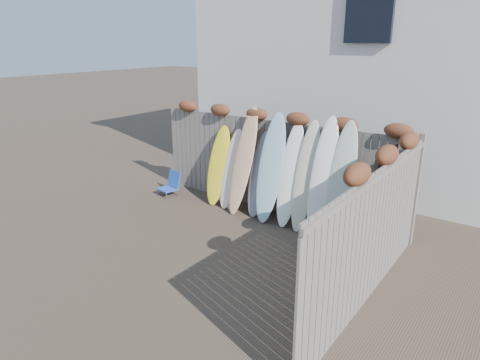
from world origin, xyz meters
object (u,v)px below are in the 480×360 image
Objects in this scene: beach_chair at (171,184)px; wooden_crate at (358,253)px; surfboard_0 at (218,166)px; lattice_panel at (381,211)px.

wooden_crate is at bearing -9.88° from beach_chair.
surfboard_0 reaches higher than beach_chair.
surfboard_0 is (1.28, 0.27, 0.62)m from beach_chair.
wooden_crate is 0.38× the size of surfboard_0.
lattice_panel reaches higher than surfboard_0.
wooden_crate is (5.09, -0.89, 0.09)m from beach_chair.
beach_chair is 5.34m from lattice_panel.
surfboard_0 reaches higher than wooden_crate.
wooden_crate is at bearing -118.72° from lattice_panel.
surfboard_0 is (-3.81, 1.16, 0.54)m from wooden_crate.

